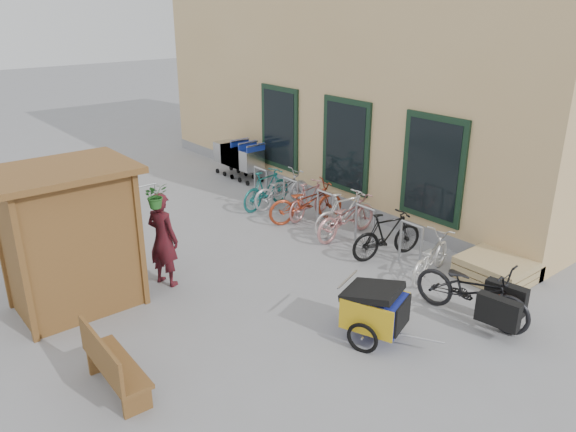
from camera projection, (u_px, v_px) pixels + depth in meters
ground at (321, 302)px, 9.52m from camera, size 80.00×80.00×0.00m
building at (388, 51)px, 15.34m from camera, size 6.07×13.00×7.00m
kiosk at (63, 221)px, 8.81m from camera, size 2.49×1.65×2.40m
bike_rack at (325, 207)px, 12.42m from camera, size 0.05×5.35×0.86m
pallet_stack at (495, 270)px, 10.20m from camera, size 1.00×1.20×0.40m
bench at (111, 364)px, 7.17m from camera, size 0.46×1.40×0.88m
shopping_carts at (238, 155)px, 15.96m from camera, size 0.64×1.76×1.14m
child_trailer at (375, 308)px, 8.34m from camera, size 1.02×1.57×0.91m
cargo_bike at (474, 291)px, 8.84m from camera, size 0.91×1.99×1.01m
person_kiosk at (163, 239)px, 9.85m from camera, size 0.61×0.73×1.73m
bike_0 at (430, 256)px, 10.28m from camera, size 1.63×0.92×0.81m
bike_1 at (387, 235)px, 11.02m from camera, size 1.65×0.81×0.96m
bike_2 at (346, 217)px, 12.01m from camera, size 1.77×0.70×0.91m
bike_3 at (345, 213)px, 12.13m from camera, size 1.66×0.64×0.97m
bike_4 at (306, 202)px, 12.82m from camera, size 1.91×1.15×0.95m
bike_5 at (310, 200)px, 13.06m from camera, size 1.53×0.67×0.89m
bike_6 at (282, 189)px, 13.81m from camera, size 1.68×0.60×0.88m
bike_7 at (266, 189)px, 13.70m from camera, size 1.65×0.72×0.96m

